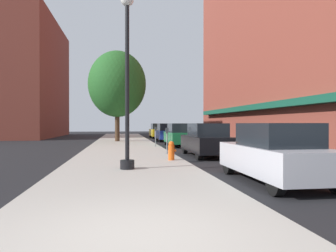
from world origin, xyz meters
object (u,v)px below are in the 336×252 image
object	(u,v)px
parking_meter_far	(167,137)
car_silver	(275,154)
tree_near	(117,84)
parking_meter_near	(156,134)
car_black	(207,140)
car_green	(180,135)
car_blue	(167,133)
fire_hydrant	(171,151)
car_yellow	(159,131)
lamppost	(127,77)

from	to	relation	value
parking_meter_far	car_silver	world-z (taller)	car_silver
tree_near	parking_meter_near	bearing A→B (deg)	-69.50
tree_near	car_black	world-z (taller)	tree_near
car_green	car_blue	xyz separation A→B (m)	(0.00, 6.66, 0.00)
parking_meter_far	car_blue	distance (m)	13.63
parking_meter_far	parking_meter_near	bearing A→B (deg)	90.00
fire_hydrant	car_yellow	size ratio (longest dim) A/B	0.18
tree_near	car_green	xyz separation A→B (m)	(4.54, -5.37, -4.26)
lamppost	car_silver	xyz separation A→B (m)	(4.04, -2.45, -2.39)
fire_hydrant	parking_meter_far	xyz separation A→B (m)	(0.21, 2.72, 0.43)
car_silver	car_green	distance (m)	14.36
lamppost	parking_meter_near	bearing A→B (deg)	78.58
car_green	car_yellow	bearing A→B (deg)	88.56
parking_meter_far	car_black	size ratio (longest dim) A/B	0.30
car_silver	car_black	xyz separation A→B (m)	(0.00, 7.13, 0.00)
parking_meter_near	car_blue	distance (m)	8.44
car_black	tree_near	bearing A→B (deg)	112.09
lamppost	car_green	world-z (taller)	lamppost
parking_meter_far	car_green	xyz separation A→B (m)	(1.95, 6.83, -0.14)
parking_meter_far	car_silver	xyz separation A→B (m)	(1.95, -7.53, -0.14)
parking_meter_near	fire_hydrant	bearing A→B (deg)	-91.52
car_blue	car_yellow	distance (m)	6.46
lamppost	car_yellow	bearing A→B (deg)	80.83
fire_hydrant	parking_meter_near	xyz separation A→B (m)	(0.21, 7.99, 0.43)
car_silver	fire_hydrant	bearing A→B (deg)	115.52
tree_near	car_yellow	xyz separation A→B (m)	(4.54, 7.74, -4.26)
fire_hydrant	car_green	size ratio (longest dim) A/B	0.18
tree_near	car_black	size ratio (longest dim) A/B	1.82
car_green	tree_near	bearing A→B (deg)	128.77
fire_hydrant	parking_meter_far	world-z (taller)	parking_meter_far
car_silver	car_blue	xyz separation A→B (m)	(0.00, 21.02, 0.00)
lamppost	parking_meter_far	distance (m)	5.94
parking_meter_far	car_blue	world-z (taller)	car_blue
car_silver	tree_near	bearing A→B (deg)	104.28
car_silver	car_blue	bearing A→B (deg)	91.33
parking_meter_far	car_silver	bearing A→B (deg)	-75.49
parking_meter_near	car_black	size ratio (longest dim) A/B	0.30
lamppost	parking_meter_far	world-z (taller)	lamppost
lamppost	parking_meter_far	bearing A→B (deg)	67.64
car_black	car_blue	distance (m)	13.89
lamppost	car_blue	xyz separation A→B (m)	(4.04, 18.57, -2.39)
lamppost	car_yellow	distance (m)	25.46
car_green	car_yellow	size ratio (longest dim) A/B	1.00
parking_meter_near	car_green	xyz separation A→B (m)	(1.95, 1.56, -0.14)
car_black	car_blue	xyz separation A→B (m)	(0.00, 13.89, 0.00)
lamppost	car_yellow	size ratio (longest dim) A/B	1.37
fire_hydrant	parking_meter_near	world-z (taller)	parking_meter_near
lamppost	fire_hydrant	xyz separation A→B (m)	(1.88, 2.36, -2.68)
parking_meter_far	car_yellow	distance (m)	20.04
lamppost	car_green	size ratio (longest dim) A/B	1.37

